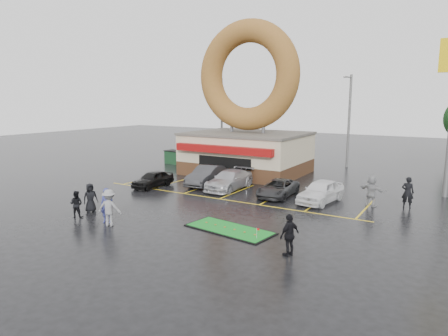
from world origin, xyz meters
The scene contains 18 objects.
ground centered at (0.00, 0.00, 0.00)m, with size 120.00×120.00×0.00m, color black.
donut_shop centered at (-3.00, 12.97, 4.46)m, with size 10.20×8.70×13.50m.
streetlight_left centered at (-10.00, 19.92, 4.78)m, with size 0.40×2.21×9.00m.
streetlight_mid centered at (4.00, 20.92, 4.78)m, with size 0.40×2.21×9.00m.
car_black centered at (-6.29, 3.89, 0.63)m, with size 1.48×3.68×1.25m, color black.
car_dgrey centered at (-3.17, 6.69, 0.76)m, with size 1.61×4.63×1.52m, color #333235.
car_silver centered at (-0.92, 6.29, 0.71)m, with size 2.00×4.91×1.43m, color #ADADB2.
car_grey centered at (3.10, 6.10, 0.59)m, with size 1.94×4.21×1.17m, color #2B2C2E.
car_white centered at (6.13, 6.06, 0.74)m, with size 1.74×4.33×1.47m, color white.
person_blue centered at (-2.45, -4.21, 0.95)m, with size 0.70×0.46×1.91m, color navy.
person_blackjkt centered at (-4.68, -4.43, 0.77)m, with size 0.75×0.58×1.54m, color black.
person_hoodie centered at (-1.89, -4.55, 0.99)m, with size 1.28×0.73×1.97m, color gray.
person_bystander centered at (-4.85, -3.28, 0.87)m, with size 0.85×0.55×1.74m, color black.
person_cameraman centered at (7.81, -3.46, 0.93)m, with size 1.08×0.45×1.85m, color black.
person_walker_near centered at (9.12, 6.84, 0.99)m, with size 1.83×0.58×1.97m, color #98989A.
person_walker_far centered at (11.13, 7.53, 0.98)m, with size 0.71×0.47×1.96m, color black.
dumpster centered at (-12.00, 13.80, 0.65)m, with size 1.80×1.20×1.30m, color #183F22.
putting_green centered at (3.90, -1.85, 0.04)m, with size 4.87×2.61×0.58m.
Camera 1 is at (13.86, -18.83, 6.63)m, focal length 32.00 mm.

